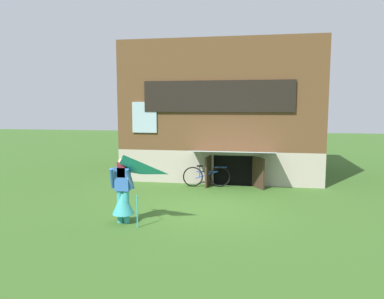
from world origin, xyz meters
TOP-DOWN VIEW (x-y plane):
  - ground_plane at (0.00, 0.00)m, footprint 60.00×60.00m
  - log_house at (-0.00, 5.60)m, footprint 7.32×6.33m
  - person at (-1.73, -1.69)m, footprint 0.61×0.52m
  - kite at (-1.47, -2.30)m, footprint 1.17×1.24m
  - bicycle_blue at (-0.32, 2.59)m, footprint 1.63×0.26m

SIDE VIEW (x-z plane):
  - ground_plane at x=0.00m, z-range 0.00..0.00m
  - bicycle_blue at x=-0.32m, z-range -0.01..0.74m
  - person at x=-1.73m, z-range -0.12..1.43m
  - kite at x=-1.47m, z-range 0.48..2.04m
  - log_house at x=0.00m, z-range 0.00..5.12m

